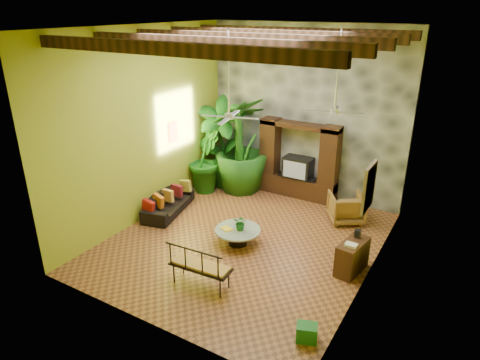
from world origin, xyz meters
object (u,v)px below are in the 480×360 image
Objects in this scene: entertainment_center at (298,166)px; ceiling_fan_back at (335,102)px; tall_plant_b at (205,158)px; side_console at (352,257)px; wicker_armchair at (346,208)px; sofa at (168,203)px; ceiling_fan_front at (229,107)px; iron_bench at (198,264)px; green_bin at (307,333)px; tall_plant_a at (221,144)px; coffee_table at (238,234)px; tall_plant_c at (241,145)px.

ceiling_fan_back reaches higher than entertainment_center.
tall_plant_b reaches higher than side_console.
sofa is at bearing -9.01° from wicker_armchair.
entertainment_center is 1.29× the size of ceiling_fan_front.
iron_bench is 2.54m from green_bin.
ceiling_fan_back is at bearing 105.70° from green_bin.
ceiling_fan_back is at bearing -50.43° from entertainment_center.
ceiling_fan_front is at bearing -118.34° from sofa.
tall_plant_a is 0.69m from tall_plant_b.
iron_bench is at bearing 173.67° from green_bin.
ceiling_fan_back is at bearing 40.81° from coffee_table.
tall_plant_a reaches higher than side_console.
tall_plant_c is at bearing 107.40° from iron_bench.
side_console is (2.65, -3.11, -0.60)m from entertainment_center.
tall_plant_a reaches higher than green_bin.
entertainment_center is 2.74× the size of wicker_armchair.
side_console is (4.36, -2.62, -1.11)m from tall_plant_c.
tall_plant_c is at bearing 130.47° from green_bin.
entertainment_center reaches higher than wicker_armchair.
iron_bench is (-1.48, -3.35, -2.85)m from ceiling_fan_back.
tall_plant_b is (-4.46, -0.18, 0.65)m from wicker_armchair.
side_console is 2.46m from green_bin.
coffee_table is 0.83× the size of iron_bench.
ceiling_fan_front is 0.63× the size of tall_plant_c.
ceiling_fan_back is at bearing -11.48° from tall_plant_b.
sofa is 2.83m from tall_plant_c.
wicker_armchair is (2.01, 2.64, -3.00)m from ceiling_fan_front.
ceiling_fan_front is 2.06× the size of side_console.
tall_plant_c is at bearing -164.11° from entertainment_center.
coffee_table is at bearing -139.19° from ceiling_fan_back.
side_console is (5.00, -2.52, -1.08)m from tall_plant_a.
wicker_armchair is 4.51m from tall_plant_b.
tall_plant_a is at bearing 162.26° from side_console.
ceiling_fan_front is 4.75m from green_bin.
side_console reaches higher than coffee_table.
side_console is at bearing 5.78° from coffee_table.
entertainment_center is at bearing 87.82° from iron_bench.
tall_plant_a reaches higher than tall_plant_b.
tall_plant_c is 3.25× the size of side_console.
ceiling_fan_front is 0.89× the size of tall_plant_b.
iron_bench is at bearing -79.59° from ceiling_fan_front.
wicker_armchair is at bearing 99.87° from green_bin.
tall_plant_c is 6.80m from green_bin.
wicker_armchair reaches higher than sofa.
entertainment_center is 2.16× the size of coffee_table.
coffee_table is at bearing 141.12° from green_bin.
side_console is at bearing -49.56° from entertainment_center.
coffee_table is at bearing -50.88° from tall_plant_a.
coffee_table is (-1.68, -1.45, -3.15)m from ceiling_fan_back.
ceiling_fan_back is 1.39× the size of iron_bench.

